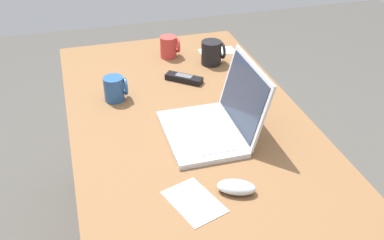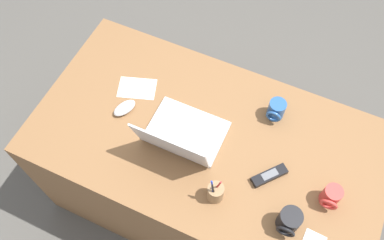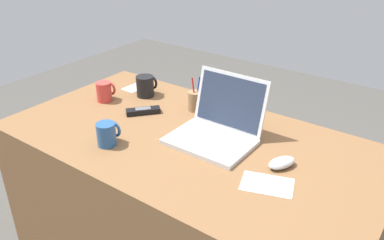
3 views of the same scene
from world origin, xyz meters
name	(u,v)px [view 1 (image 1 of 3)]	position (x,y,z in m)	size (l,w,h in m)	color
desk	(190,202)	(0.00, 0.00, 0.38)	(1.55, 0.83, 0.76)	brown
laptop	(215,121)	(0.10, 0.06, 0.81)	(0.33, 0.30, 0.24)	silver
computer_mouse	(236,187)	(0.40, 0.03, 0.78)	(0.06, 0.11, 0.04)	silver
coffee_mug_white	(115,89)	(-0.23, -0.23, 0.81)	(0.08, 0.09, 0.09)	#26518C
coffee_mug_tall	(169,47)	(-0.55, 0.06, 0.81)	(0.07, 0.08, 0.10)	#C63833
coffee_mug_spare	(212,53)	(-0.43, 0.22, 0.81)	(0.09, 0.10, 0.10)	black
cordless_phone	(184,78)	(-0.30, 0.06, 0.77)	(0.13, 0.15, 0.03)	black
pen_holder	(239,84)	(-0.13, 0.23, 0.81)	(0.07, 0.07, 0.17)	olive
paper_note_near_laptop	(217,51)	(-0.54, 0.28, 0.76)	(0.08, 0.16, 0.00)	white
paper_note_left	(194,202)	(0.40, -0.10, 0.76)	(0.17, 0.11, 0.00)	white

